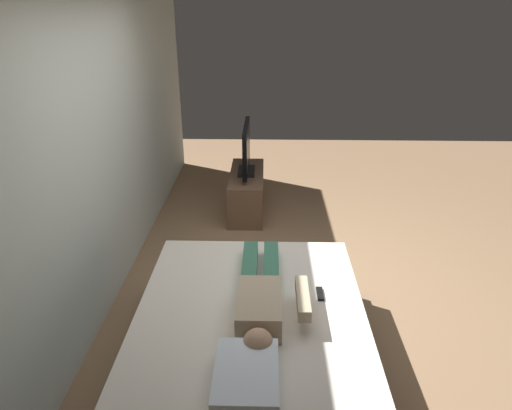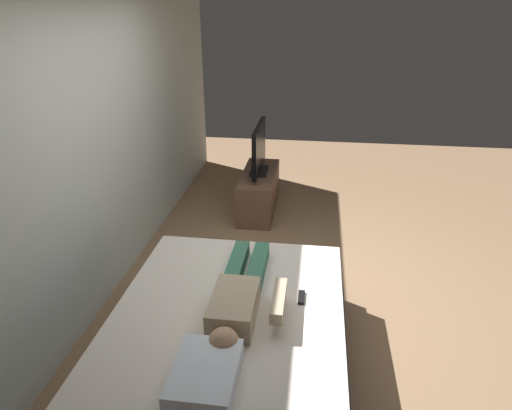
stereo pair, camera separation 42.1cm
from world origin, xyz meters
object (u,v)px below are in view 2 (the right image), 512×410
at_px(bed, 230,341).
at_px(tv, 259,150).
at_px(tv_stand, 259,192).
at_px(remote, 301,297).
at_px(pillow, 205,375).
at_px(person, 240,297).

relative_size(bed, tv, 2.22).
distance_m(tv_stand, tv, 0.53).
height_order(bed, remote, remote).
relative_size(bed, pillow, 4.07).
relative_size(remote, tv_stand, 0.14).
relative_size(tv_stand, tv, 1.25).
height_order(pillow, person, person).
bearing_deg(tv_stand, pillow, -177.48).
relative_size(pillow, remote, 3.20).
bearing_deg(tv, pillow, -177.48).
relative_size(pillow, person, 0.38).
bearing_deg(pillow, tv_stand, 2.52).
relative_size(pillow, tv, 0.55).
height_order(bed, tv_stand, bed).
height_order(pillow, remote, pillow).
distance_m(pillow, person, 0.69).
bearing_deg(person, remote, -69.53).
height_order(person, remote, person).
distance_m(remote, tv_stand, 2.63).
xyz_separation_m(remote, tv, (2.54, 0.63, 0.24)).
bearing_deg(tv, tv_stand, 180.00).
bearing_deg(tv_stand, person, -175.32).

